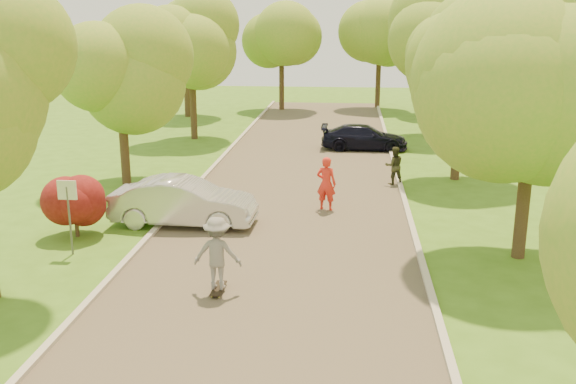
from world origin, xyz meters
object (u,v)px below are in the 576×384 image
at_px(dark_sedan, 364,137).
at_px(skateboarder, 217,253).
at_px(street_sign, 68,202).
at_px(person_olive, 394,166).
at_px(silver_sedan, 184,202).
at_px(person_striped, 326,184).
at_px(longboard, 218,289).

bearing_deg(dark_sedan, skateboarder, 168.07).
distance_m(street_sign, person_olive, 13.10).
height_order(dark_sedan, person_olive, person_olive).
relative_size(silver_sedan, person_striped, 2.45).
distance_m(street_sign, skateboarder, 5.18).
height_order(silver_sedan, longboard, silver_sedan).
distance_m(person_striped, person_olive, 4.60).
bearing_deg(longboard, street_sign, -24.63).
bearing_deg(skateboarder, longboard, -0.00).
bearing_deg(person_olive, person_striped, 44.86).
relative_size(dark_sedan, person_olive, 2.81).
bearing_deg(skateboarder, person_olive, -113.58).
bearing_deg(skateboarder, silver_sedan, -66.71).
bearing_deg(dark_sedan, street_sign, 151.88).
bearing_deg(longboard, person_striped, -107.53).
xyz_separation_m(street_sign, longboard, (4.67, -2.18, -1.46)).
xyz_separation_m(longboard, skateboarder, (0.00, 0.00, 0.93)).
xyz_separation_m(dark_sedan, person_striped, (-1.51, -10.79, 0.32)).
xyz_separation_m(street_sign, silver_sedan, (2.50, 2.96, -0.80)).
height_order(silver_sedan, person_striped, person_striped).
bearing_deg(skateboarder, dark_sedan, -101.64).
relative_size(dark_sedan, longboard, 4.67).
bearing_deg(silver_sedan, longboard, -155.71).
bearing_deg(skateboarder, person_striped, -107.53).
bearing_deg(person_striped, street_sign, 51.48).
bearing_deg(silver_sedan, skateboarder, -155.71).
distance_m(street_sign, person_striped, 8.68).
height_order(skateboarder, person_striped, skateboarder).
relative_size(street_sign, dark_sedan, 0.50).
bearing_deg(dark_sedan, person_olive, -171.16).
distance_m(street_sign, silver_sedan, 3.96).
xyz_separation_m(street_sign, skateboarder, (4.67, -2.18, -0.54)).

